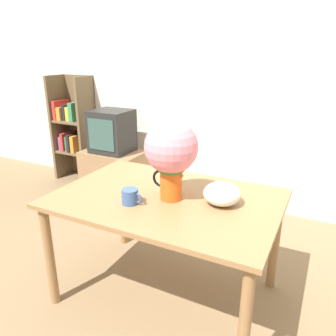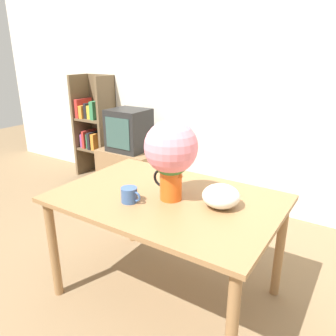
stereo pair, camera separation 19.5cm
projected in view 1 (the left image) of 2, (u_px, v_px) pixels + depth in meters
The scene contains 9 objects.
ground_plane at pixel (172, 314), 2.10m from camera, with size 12.00×12.00×0.00m, color #7F6647.
wall_back at pixel (254, 84), 3.17m from camera, with size 8.00×0.05×2.60m.
table at pixel (166, 210), 2.07m from camera, with size 1.38×0.94×0.74m.
flower_vase at pixel (171, 153), 1.91m from camera, with size 0.32×0.32×0.49m.
coffee_mug at pixel (130, 197), 1.93m from camera, with size 0.13×0.10×0.09m.
white_bowl at pixel (222, 194), 1.92m from camera, with size 0.22×0.22×0.13m.
tv_stand at pixel (114, 174), 3.77m from camera, with size 0.69×0.45×0.53m.
tv_set at pixel (112, 131), 3.60m from camera, with size 0.42×0.39×0.46m.
bookshelf at pixel (73, 129), 4.19m from camera, with size 0.50×0.33×1.32m.
Camera 1 is at (0.73, -1.50, 1.59)m, focal length 35.00 mm.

